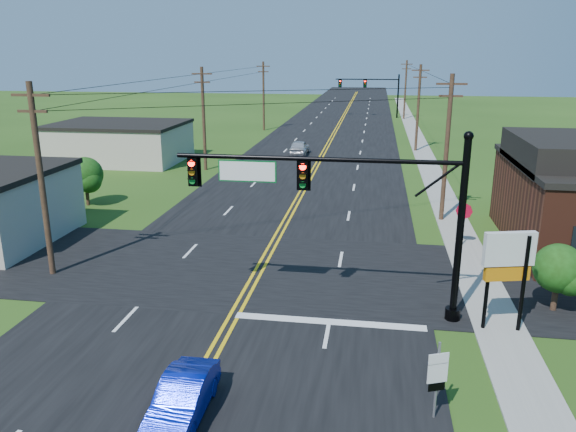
% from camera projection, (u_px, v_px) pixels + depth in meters
% --- Properties ---
extents(ground, '(260.00, 260.00, 0.00)m').
position_uv_depth(ground, '(168.00, 425.00, 15.96)').
color(ground, '#244313').
rests_on(ground, ground).
extents(road_main, '(16.00, 220.00, 0.04)m').
position_uv_depth(road_main, '(326.00, 146.00, 63.37)').
color(road_main, black).
rests_on(road_main, ground).
extents(road_cross, '(70.00, 10.00, 0.04)m').
position_uv_depth(road_cross, '(256.00, 269.00, 27.33)').
color(road_cross, black).
rests_on(road_cross, ground).
extents(sidewalk, '(2.00, 160.00, 0.08)m').
position_uv_depth(sidewalk, '(428.00, 165.00, 52.33)').
color(sidewalk, gray).
rests_on(sidewalk, ground).
extents(signal_mast_main, '(11.30, 0.60, 7.48)m').
position_uv_depth(signal_mast_main, '(343.00, 200.00, 21.57)').
color(signal_mast_main, black).
rests_on(signal_mast_main, ground).
extents(signal_mast_far, '(10.98, 0.60, 7.48)m').
position_uv_depth(signal_mast_far, '(371.00, 89.00, 89.89)').
color(signal_mast_far, black).
rests_on(signal_mast_far, ground).
extents(cream_bldg_far, '(12.20, 9.20, 3.70)m').
position_uv_depth(cream_bldg_far, '(119.00, 142.00, 54.28)').
color(cream_bldg_far, beige).
rests_on(cream_bldg_far, ground).
extents(utility_pole_left_a, '(1.80, 0.28, 9.00)m').
position_uv_depth(utility_pole_left_a, '(41.00, 177.00, 25.52)').
color(utility_pole_left_a, '#332217').
rests_on(utility_pole_left_a, ground).
extents(utility_pole_left_b, '(1.80, 0.28, 9.00)m').
position_uv_depth(utility_pole_left_b, '(204.00, 117.00, 49.22)').
color(utility_pole_left_b, '#332217').
rests_on(utility_pole_left_b, ground).
extents(utility_pole_left_c, '(1.80, 0.28, 9.00)m').
position_uv_depth(utility_pole_left_c, '(264.00, 95.00, 74.82)').
color(utility_pole_left_c, '#332217').
rests_on(utility_pole_left_c, ground).
extents(utility_pole_right_a, '(1.80, 0.28, 9.00)m').
position_uv_depth(utility_pole_right_a, '(447.00, 146.00, 34.05)').
color(utility_pole_right_a, '#332217').
rests_on(utility_pole_right_a, ground).
extents(utility_pole_right_b, '(1.80, 0.28, 9.00)m').
position_uv_depth(utility_pole_right_b, '(418.00, 106.00, 58.70)').
color(utility_pole_right_b, '#332217').
rests_on(utility_pole_right_b, ground).
extents(utility_pole_right_c, '(1.80, 0.28, 9.00)m').
position_uv_depth(utility_pole_right_c, '(405.00, 89.00, 87.15)').
color(utility_pole_right_c, '#332217').
rests_on(utility_pole_right_c, ground).
extents(tree_right_back, '(3.00, 3.00, 4.10)m').
position_uv_depth(tree_right_back, '(533.00, 170.00, 37.52)').
color(tree_right_back, '#332217').
rests_on(tree_right_back, ground).
extents(shrub_corner, '(2.00, 2.00, 2.86)m').
position_uv_depth(shrub_corner, '(559.00, 269.00, 22.53)').
color(shrub_corner, '#332217').
rests_on(shrub_corner, ground).
extents(tree_left, '(2.40, 2.40, 3.37)m').
position_uv_depth(tree_left, '(85.00, 175.00, 38.28)').
color(tree_left, '#332217').
rests_on(tree_left, ground).
extents(blue_car, '(1.33, 3.71, 1.22)m').
position_uv_depth(blue_car, '(183.00, 399.00, 16.14)').
color(blue_car, '#0819AF').
rests_on(blue_car, ground).
extents(distant_car, '(1.75, 4.34, 1.48)m').
position_uv_depth(distant_car, '(299.00, 148.00, 57.68)').
color(distant_car, silver).
rests_on(distant_car, ground).
extents(route_sign, '(0.58, 0.26, 2.45)m').
position_uv_depth(route_sign, '(437.00, 375.00, 15.86)').
color(route_sign, slate).
rests_on(route_sign, ground).
extents(stop_sign, '(0.86, 0.28, 2.49)m').
position_uv_depth(stop_sign, '(464.00, 215.00, 30.03)').
color(stop_sign, slate).
rests_on(stop_sign, ground).
extents(pylon_sign, '(1.93, 0.73, 3.94)m').
position_uv_depth(pylon_sign, '(508.00, 260.00, 20.59)').
color(pylon_sign, black).
rests_on(pylon_sign, ground).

